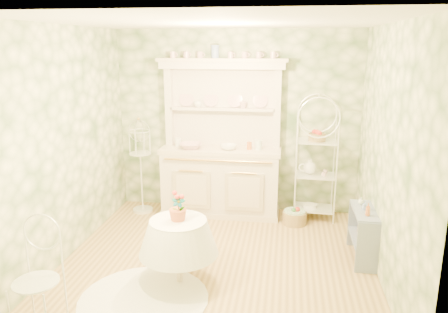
# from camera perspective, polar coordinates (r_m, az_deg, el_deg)

# --- Properties ---
(floor) EXTENTS (3.60, 3.60, 0.00)m
(floor) POSITION_cam_1_polar(r_m,az_deg,el_deg) (5.28, -0.82, -13.54)
(floor) COLOR tan
(floor) RESTS_ON ground
(ceiling) EXTENTS (3.60, 3.60, 0.00)m
(ceiling) POSITION_cam_1_polar(r_m,az_deg,el_deg) (4.67, -0.94, 17.16)
(ceiling) COLOR white
(ceiling) RESTS_ON floor
(wall_left) EXTENTS (3.60, 3.60, 0.00)m
(wall_left) POSITION_cam_1_polar(r_m,az_deg,el_deg) (5.38, -20.14, 1.45)
(wall_left) COLOR #EEEAC2
(wall_left) RESTS_ON floor
(wall_right) EXTENTS (3.60, 3.60, 0.00)m
(wall_right) POSITION_cam_1_polar(r_m,az_deg,el_deg) (4.85, 20.60, 0.06)
(wall_right) COLOR #EEEAC2
(wall_right) RESTS_ON floor
(wall_back) EXTENTS (3.60, 3.60, 0.00)m
(wall_back) POSITION_cam_1_polar(r_m,az_deg,el_deg) (6.55, 1.67, 4.50)
(wall_back) COLOR #EEEAC2
(wall_back) RESTS_ON floor
(wall_front) EXTENTS (3.60, 3.60, 0.00)m
(wall_front) POSITION_cam_1_polar(r_m,az_deg,el_deg) (3.11, -6.25, -6.86)
(wall_front) COLOR #EEEAC2
(wall_front) RESTS_ON floor
(kitchen_dresser) EXTENTS (1.87, 0.61, 2.29)m
(kitchen_dresser) POSITION_cam_1_polar(r_m,az_deg,el_deg) (6.34, -0.44, 2.29)
(kitchen_dresser) COLOR silver
(kitchen_dresser) RESTS_ON floor
(bakers_rack) EXTENTS (0.62, 0.46, 1.89)m
(bakers_rack) POSITION_cam_1_polar(r_m,az_deg,el_deg) (6.35, 11.93, 0.14)
(bakers_rack) COLOR white
(bakers_rack) RESTS_ON floor
(side_shelf) EXTENTS (0.31, 0.68, 0.57)m
(side_shelf) POSITION_cam_1_polar(r_m,az_deg,el_deg) (5.48, 17.66, -9.89)
(side_shelf) COLOR #7D8AA6
(side_shelf) RESTS_ON floor
(round_table) EXTENTS (0.76, 0.76, 0.71)m
(round_table) POSITION_cam_1_polar(r_m,az_deg,el_deg) (4.74, -5.91, -12.24)
(round_table) COLOR white
(round_table) RESTS_ON floor
(cafe_chair) EXTENTS (0.41, 0.41, 0.89)m
(cafe_chair) POSITION_cam_1_polar(r_m,az_deg,el_deg) (4.32, -23.35, -14.91)
(cafe_chair) COLOR white
(cafe_chair) RESTS_ON floor
(birdcage_stand) EXTENTS (0.37, 0.37, 1.43)m
(birdcage_stand) POSITION_cam_1_polar(r_m,az_deg,el_deg) (6.64, -10.81, -1.23)
(birdcage_stand) COLOR white
(birdcage_stand) RESTS_ON floor
(floor_basket) EXTENTS (0.51, 0.51, 0.25)m
(floor_basket) POSITION_cam_1_polar(r_m,az_deg,el_deg) (6.32, 9.20, -7.60)
(floor_basket) COLOR #A28653
(floor_basket) RESTS_ON floor
(lace_rug) EXTENTS (1.31, 1.31, 0.01)m
(lace_rug) POSITION_cam_1_polar(r_m,az_deg,el_deg) (4.67, -10.44, -17.80)
(lace_rug) COLOR white
(lace_rug) RESTS_ON floor
(bowl_floral) EXTENTS (0.39, 0.39, 0.08)m
(bowl_floral) POSITION_cam_1_polar(r_m,az_deg,el_deg) (6.37, -4.34, 1.12)
(bowl_floral) COLOR white
(bowl_floral) RESTS_ON kitchen_dresser
(bowl_white) EXTENTS (0.26, 0.26, 0.07)m
(bowl_white) POSITION_cam_1_polar(r_m,az_deg,el_deg) (6.28, 0.60, 0.98)
(bowl_white) COLOR white
(bowl_white) RESTS_ON kitchen_dresser
(cup_left) EXTENTS (0.14, 0.14, 0.09)m
(cup_left) POSITION_cam_1_polar(r_m,az_deg,el_deg) (6.47, -3.42, 6.70)
(cup_left) COLOR white
(cup_left) RESTS_ON kitchen_dresser
(cup_right) EXTENTS (0.11, 0.11, 0.10)m
(cup_right) POSITION_cam_1_polar(r_m,az_deg,el_deg) (6.38, 2.54, 6.59)
(cup_right) COLOR white
(cup_right) RESTS_ON kitchen_dresser
(potted_geranium) EXTENTS (0.15, 0.12, 0.27)m
(potted_geranium) POSITION_cam_1_polar(r_m,az_deg,el_deg) (4.51, -5.94, -6.78)
(potted_geranium) COLOR #3F7238
(potted_geranium) RESTS_ON round_table
(bottle_amber) EXTENTS (0.08, 0.08, 0.14)m
(bottle_amber) POSITION_cam_1_polar(r_m,az_deg,el_deg) (5.17, 18.29, -6.66)
(bottle_amber) COLOR #C4692E
(bottle_amber) RESTS_ON side_shelf
(bottle_blue) EXTENTS (0.06, 0.06, 0.11)m
(bottle_blue) POSITION_cam_1_polar(r_m,az_deg,el_deg) (5.35, 17.95, -6.25)
(bottle_blue) COLOR #7E95CE
(bottle_blue) RESTS_ON side_shelf
(bottle_glass) EXTENTS (0.09, 0.09, 0.09)m
(bottle_glass) POSITION_cam_1_polar(r_m,az_deg,el_deg) (5.51, 17.45, -5.68)
(bottle_glass) COLOR silver
(bottle_glass) RESTS_ON side_shelf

